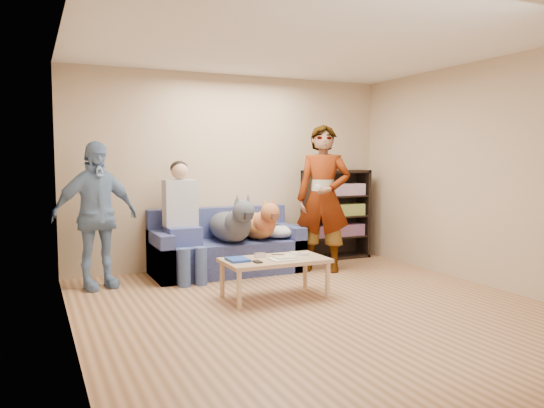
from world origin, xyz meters
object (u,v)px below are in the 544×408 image
coffee_table (275,263)px  bookshelf (336,212)px  camera_silver (260,255)px  dog_gray (232,224)px  person_seated (182,216)px  person_standing_right (323,199)px  person_standing_left (95,215)px  sofa (226,251)px  notebook_blue (238,260)px  dog_tan (259,224)px

coffee_table → bookshelf: 2.42m
camera_silver → dog_gray: 1.07m
coffee_table → person_seated: bearing=116.6°
person_standing_right → camera_silver: bearing=-109.2°
person_standing_right → dog_gray: bearing=-152.9°
person_standing_left → person_seated: (1.02, 0.06, -0.06)m
person_standing_right → sofa: size_ratio=1.00×
notebook_blue → dog_tan: 1.44m
notebook_blue → camera_silver: 0.29m
notebook_blue → camera_silver: bearing=14.0°
camera_silver → bookshelf: bookshelf is taller
person_standing_left → bookshelf: 3.45m
person_standing_right → person_standing_left: person_standing_right is taller
sofa → coffee_table: size_ratio=1.73×
person_standing_right → coffee_table: person_standing_right is taller
camera_silver → dog_tan: 1.25m
person_standing_right → notebook_blue: size_ratio=7.33×
sofa → person_standing_right: bearing=-21.2°
sofa → dog_gray: (-0.00, -0.25, 0.37)m
person_standing_right → dog_gray: 1.24m
person_standing_left → notebook_blue: person_standing_left is taller
person_standing_right → person_standing_left: 2.82m
person_seated → dog_gray: person_seated is taller
person_standing_left → dog_gray: bearing=-17.4°
person_standing_left → person_standing_right: bearing=-20.9°
person_seated → notebook_blue: bearing=-78.8°
notebook_blue → person_standing_right: bearing=30.4°
person_seated → bookshelf: bearing=8.5°
person_standing_right → camera_silver: size_ratio=17.32×
camera_silver → coffee_table: (0.12, -0.12, -0.07)m
person_seated → dog_gray: size_ratio=1.16×
notebook_blue → sofa: size_ratio=0.14×
person_standing_left → dog_tan: (2.02, 0.04, -0.21)m
sofa → person_seated: (-0.60, -0.13, 0.49)m
dog_gray → dog_tan: (0.40, 0.10, -0.02)m
person_standing_left → coffee_table: size_ratio=1.52×
dog_gray → sofa: bearing=89.5°
person_seated → person_standing_right: bearing=-10.6°
person_standing_left → dog_tan: person_standing_left is taller
person_standing_right → coffee_table: bearing=-102.8°
sofa → dog_tan: size_ratio=1.64×
person_seated → coffee_table: size_ratio=1.34×
person_standing_left → dog_gray: size_ratio=1.32×
coffee_table → sofa: bearing=91.8°
person_standing_left → sofa: (1.62, 0.19, -0.55)m
dog_tan → person_standing_right: bearing=-21.5°
person_standing_right → dog_tan: size_ratio=1.65×
camera_silver → sofa: sofa is taller
camera_silver → bookshelf: size_ratio=0.08×
dog_tan → person_standing_left: bearing=-178.9°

